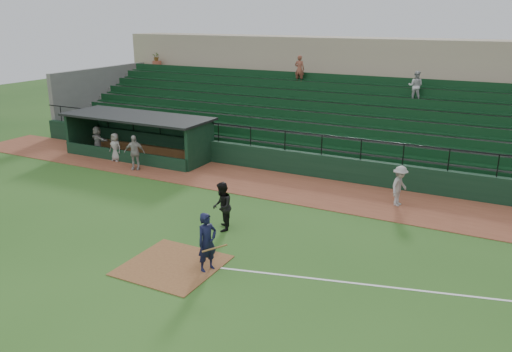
% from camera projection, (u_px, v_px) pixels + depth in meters
% --- Properties ---
extents(ground, '(90.00, 90.00, 0.00)m').
position_uv_depth(ground, '(190.00, 253.00, 17.57)').
color(ground, '#29541B').
rests_on(ground, ground).
extents(warning_track, '(40.00, 4.00, 0.03)m').
position_uv_depth(warning_track, '(285.00, 187.00, 24.34)').
color(warning_track, brown).
rests_on(warning_track, ground).
extents(home_plate_dirt, '(3.00, 3.00, 0.03)m').
position_uv_depth(home_plate_dirt, '(173.00, 265.00, 16.71)').
color(home_plate_dirt, brown).
rests_on(home_plate_dirt, ground).
extents(foul_line, '(17.49, 4.44, 0.01)m').
position_uv_depth(foul_line, '(437.00, 293.00, 15.09)').
color(foul_line, white).
rests_on(foul_line, ground).
extents(stadium_structure, '(38.00, 13.08, 6.40)m').
position_uv_depth(stadium_structure, '(342.00, 111.00, 30.81)').
color(stadium_structure, black).
rests_on(stadium_structure, ground).
extents(dugout, '(8.90, 3.20, 2.42)m').
position_uv_depth(dugout, '(143.00, 133.00, 29.51)').
color(dugout, black).
rests_on(dugout, ground).
extents(batter_at_plate, '(1.14, 0.83, 1.97)m').
position_uv_depth(batter_at_plate, '(207.00, 242.00, 16.13)').
color(batter_at_plate, black).
rests_on(batter_at_plate, ground).
extents(umpire, '(1.05, 1.15, 1.90)m').
position_uv_depth(umpire, '(222.00, 207.00, 19.22)').
color(umpire, black).
rests_on(umpire, ground).
extents(runner, '(0.88, 1.25, 1.75)m').
position_uv_depth(runner, '(400.00, 186.00, 21.67)').
color(runner, '#A19B96').
rests_on(runner, warning_track).
extents(dugout_player_a, '(1.17, 0.88, 1.85)m').
position_uv_depth(dugout_player_a, '(134.00, 152.00, 26.73)').
color(dugout_player_a, '#A8A29D').
rests_on(dugout_player_a, warning_track).
extents(dugout_player_b, '(0.80, 0.54, 1.58)m').
position_uv_depth(dugout_player_b, '(116.00, 147.00, 28.35)').
color(dugout_player_b, gray).
rests_on(dugout_player_b, warning_track).
extents(dugout_player_c, '(1.62, 0.92, 1.67)m').
position_uv_depth(dugout_player_c, '(98.00, 140.00, 29.70)').
color(dugout_player_c, '#A19C97').
rests_on(dugout_player_c, warning_track).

